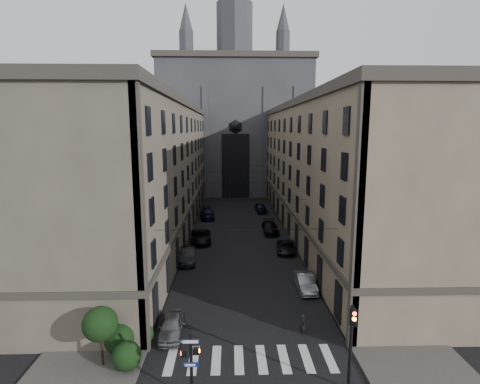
{
  "coord_description": "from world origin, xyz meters",
  "views": [
    {
      "loc": [
        -1.31,
        -17.53,
        15.05
      ],
      "look_at": [
        -0.46,
        12.8,
        9.93
      ],
      "focal_mm": 28.0,
      "sensor_mm": 36.0,
      "label": 1
    }
  ],
  "objects": [
    {
      "name": "traffic_light_right",
      "position": [
        5.6,
        1.92,
        3.29
      ],
      "size": [
        0.34,
        0.5,
        5.2
      ],
      "color": "black",
      "rests_on": "ground"
    },
    {
      "name": "zebra_crossing",
      "position": [
        0.0,
        5.0,
        0.01
      ],
      "size": [
        11.0,
        3.2,
        0.01
      ],
      "primitive_type": "cube",
      "color": "beige",
      "rests_on": "ground"
    },
    {
      "name": "building_right",
      "position": [
        13.44,
        36.0,
        9.34
      ],
      "size": [
        13.6,
        60.6,
        18.85
      ],
      "color": "brown",
      "rests_on": "ground"
    },
    {
      "name": "car_right_midnear",
      "position": [
        5.6,
        26.68,
        0.66
      ],
      "size": [
        2.7,
        4.97,
        1.32
      ],
      "primitive_type": "imported",
      "rotation": [
        0.0,
        0.0,
        -0.11
      ],
      "color": "black",
      "rests_on": "ground"
    },
    {
      "name": "car_left_midfar",
      "position": [
        -5.21,
        31.11,
        0.79
      ],
      "size": [
        3.02,
        5.85,
        1.58
      ],
      "primitive_type": "imported",
      "rotation": [
        0.0,
        0.0,
        0.07
      ],
      "color": "black",
      "rests_on": "ground"
    },
    {
      "name": "building_left",
      "position": [
        -13.44,
        36.0,
        9.34
      ],
      "size": [
        13.6,
        60.6,
        18.85
      ],
      "color": "#4F493D",
      "rests_on": "ground"
    },
    {
      "name": "pedestrian_signal_left",
      "position": [
        -3.51,
        1.5,
        2.32
      ],
      "size": [
        1.02,
        0.38,
        4.0
      ],
      "color": "black",
      "rests_on": "ground"
    },
    {
      "name": "sidewalk_right",
      "position": [
        10.5,
        36.0,
        0.07
      ],
      "size": [
        7.0,
        80.0,
        0.15
      ],
      "primitive_type": "cube",
      "color": "#383533",
      "rests_on": "ground"
    },
    {
      "name": "car_right_far",
      "position": [
        4.34,
        49.15,
        0.78
      ],
      "size": [
        2.21,
        4.73,
        1.57
      ],
      "primitive_type": "imported",
      "rotation": [
        0.0,
        0.0,
        0.08
      ],
      "color": "black",
      "rests_on": "ground"
    },
    {
      "name": "pedestrian",
      "position": [
        4.04,
        8.0,
        0.78
      ],
      "size": [
        0.57,
        0.67,
        1.56
      ],
      "primitive_type": "imported",
      "rotation": [
        0.0,
        0.0,
        1.97
      ],
      "color": "black",
      "rests_on": "ground"
    },
    {
      "name": "car_right_midfar",
      "position": [
        4.57,
        35.4,
        0.79
      ],
      "size": [
        2.22,
        5.46,
        1.58
      ],
      "primitive_type": "imported",
      "rotation": [
        0.0,
        0.0,
        0.0
      ],
      "color": "black",
      "rests_on": "ground"
    },
    {
      "name": "sidewalk_left",
      "position": [
        -10.5,
        36.0,
        0.07
      ],
      "size": [
        7.0,
        80.0,
        0.15
      ],
      "primitive_type": "cube",
      "color": "#383533",
      "rests_on": "ground"
    },
    {
      "name": "car_left_midnear",
      "position": [
        -6.2,
        23.48,
        0.81
      ],
      "size": [
        2.25,
        5.1,
        1.63
      ],
      "primitive_type": "imported",
      "rotation": [
        0.0,
        0.0,
        0.11
      ],
      "color": "black",
      "rests_on": "ground"
    },
    {
      "name": "car_left_near",
      "position": [
        -5.63,
        8.07,
        0.73
      ],
      "size": [
        1.88,
        4.34,
        1.46
      ],
      "primitive_type": "imported",
      "rotation": [
        0.0,
        0.0,
        0.04
      ],
      "color": "slate",
      "rests_on": "ground"
    },
    {
      "name": "gothic_tower",
      "position": [
        0.0,
        74.96,
        17.8
      ],
      "size": [
        35.0,
        23.0,
        58.0
      ],
      "color": "#2D2D33",
      "rests_on": "ground"
    },
    {
      "name": "car_left_far",
      "position": [
        -5.18,
        44.85,
        0.82
      ],
      "size": [
        2.93,
        5.88,
        1.64
      ],
      "primitive_type": "imported",
      "rotation": [
        0.0,
        0.0,
        0.12
      ],
      "color": "black",
      "rests_on": "ground"
    },
    {
      "name": "shrub_cluster",
      "position": [
        -8.72,
        5.01,
        1.8
      ],
      "size": [
        3.9,
        4.4,
        3.9
      ],
      "color": "black",
      "rests_on": "sidewalk_left"
    },
    {
      "name": "tram_wires",
      "position": [
        0.0,
        35.63,
        7.25
      ],
      "size": [
        14.0,
        60.0,
        0.43
      ],
      "color": "black",
      "rests_on": "ground"
    },
    {
      "name": "car_right_near",
      "position": [
        5.79,
        15.69,
        0.74
      ],
      "size": [
        1.63,
        4.53,
        1.49
      ],
      "primitive_type": "imported",
      "rotation": [
        0.0,
        0.0,
        0.01
      ],
      "color": "gray",
      "rests_on": "ground"
    }
  ]
}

